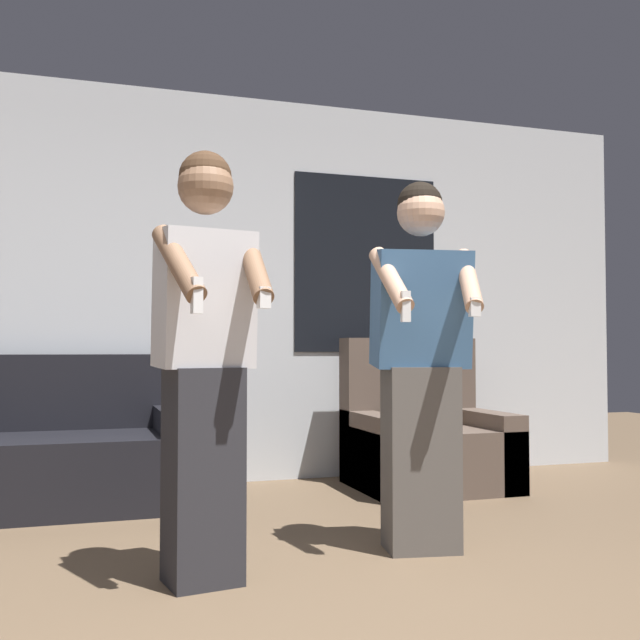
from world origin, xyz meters
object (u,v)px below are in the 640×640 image
armchair (425,439)px  couch (39,455)px  person_left (205,356)px  person_right (421,362)px

armchair → couch: bearing=177.4°
couch → person_left: (0.68, -1.72, 0.59)m
armchair → person_right: (-0.72, -1.44, 0.54)m
armchair → person_left: (-1.74, -1.61, 0.57)m
person_right → person_left: bearing=-170.4°
couch → armchair: armchair is taller
couch → person_right: bearing=-42.1°
couch → person_right: 2.37m
couch → person_left: 1.94m
person_left → person_right: size_ratio=1.01×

